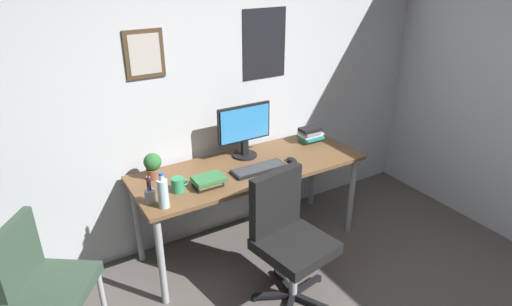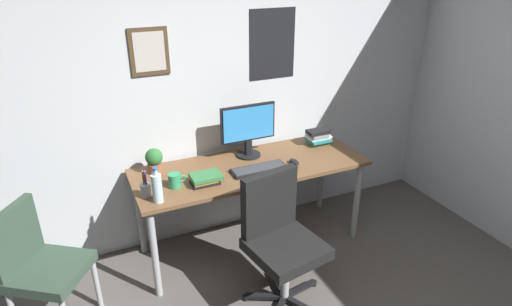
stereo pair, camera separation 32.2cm
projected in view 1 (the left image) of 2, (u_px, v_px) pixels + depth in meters
The scene contains 13 objects.
wall_back at pixel (208, 87), 3.39m from camera, with size 4.40×0.10×2.60m.
desk at pixel (250, 174), 3.40m from camera, with size 1.83×0.67×0.75m.
office_chair at pixel (287, 233), 2.94m from camera, with size 0.57×0.57×0.95m.
side_chair at pixel (43, 278), 2.57m from camera, with size 0.58×0.58×0.88m.
monitor at pixel (244, 129), 3.43m from camera, with size 0.46×0.20×0.43m.
keyboard at pixel (259, 169), 3.29m from camera, with size 0.43×0.15×0.03m.
computer_mouse at pixel (292, 160), 3.41m from camera, with size 0.06×0.11×0.04m.
water_bottle at pixel (163, 193), 2.77m from camera, with size 0.07×0.07×0.25m.
coffee_mug_near at pixel (178, 185), 2.98m from camera, with size 0.13×0.09×0.10m.
potted_plant at pixel (153, 165), 3.14m from camera, with size 0.13×0.13×0.19m.
pen_cup at pixel (150, 196), 2.84m from camera, with size 0.07×0.07×0.20m.
book_stack_left at pixel (310, 134), 3.79m from camera, with size 0.22×0.17×0.13m.
book_stack_right at pixel (208, 181), 3.06m from camera, with size 0.22×0.16×0.07m.
Camera 1 is at (-1.36, -0.88, 2.26)m, focal length 30.15 mm.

